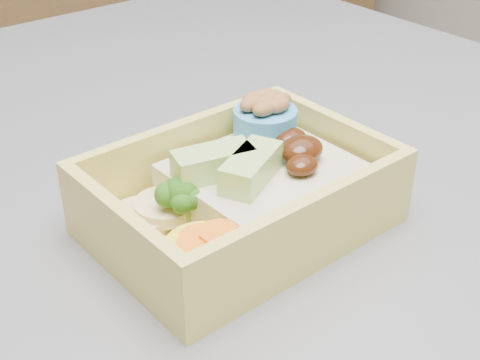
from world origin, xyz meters
TOP-DOWN VIEW (x-y plane):
  - bento_box at (0.22, -0.14)m, footprint 0.17×0.13m

SIDE VIEW (x-z plane):
  - bento_box at x=0.22m, z-range 0.91..0.97m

